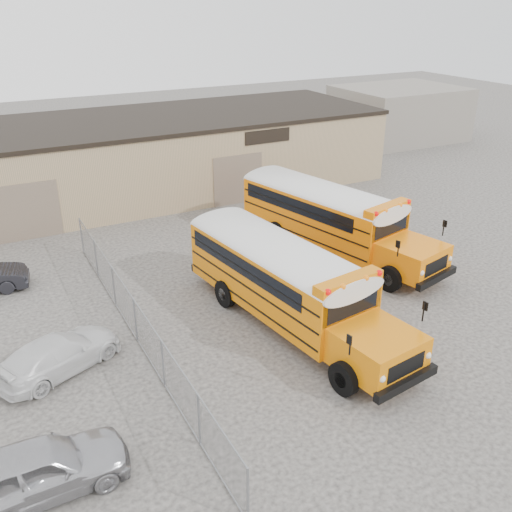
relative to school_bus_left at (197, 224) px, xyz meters
name	(u,v)px	position (x,y,z in m)	size (l,w,h in m)	color
ground	(319,339)	(1.34, -8.45, -1.89)	(120.00, 120.00, 0.00)	#302E2C
warehouse	(147,154)	(1.34, 11.55, 0.49)	(30.20, 10.20, 4.67)	tan
chainlink_fence	(136,320)	(-4.66, -5.45, -0.98)	(0.07, 18.07, 1.81)	gray
distant_building_right	(399,113)	(25.34, 15.55, 0.31)	(10.00, 8.00, 4.40)	gray
school_bus_left	(197,224)	(0.00, 0.00, 0.00)	(4.21, 11.41, 3.26)	orange
school_bus_right	(240,182)	(4.66, 4.82, 0.02)	(5.31, 11.58, 3.29)	orange
tarp_bundle	(346,362)	(0.77, -10.86, -1.22)	(1.03, 0.97, 1.31)	black
car_silver	(38,469)	(-8.90, -11.13, -1.12)	(1.82, 4.52, 1.54)	#B2B1B6
car_white	(59,354)	(-7.49, -5.94, -1.25)	(1.80, 4.42, 1.28)	silver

